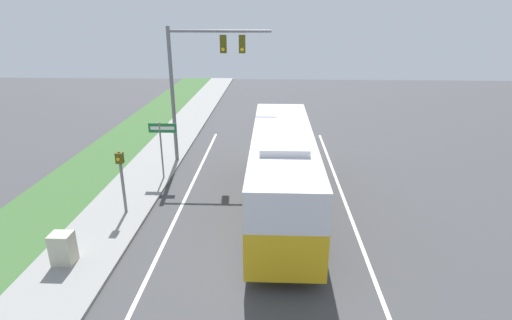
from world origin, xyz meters
TOP-DOWN VIEW (x-y plane):
  - ground_plane at (0.00, 0.00)m, footprint 80.00×80.00m
  - sidewalk at (-6.20, 0.00)m, footprint 2.80×80.00m
  - lane_divider_near at (-3.60, 0.00)m, footprint 0.14×30.00m
  - lane_divider_far at (3.60, 0.00)m, footprint 0.14×30.00m
  - bus at (0.74, 3.82)m, footprint 2.63×11.34m
  - signal_gantry at (-3.57, 9.38)m, footprint 5.36×0.41m
  - pedestrian_signal at (-5.73, 2.99)m, footprint 0.28×0.34m
  - street_sign at (-5.07, 6.79)m, footprint 1.37×0.08m
  - utility_cabinet at (-6.50, -0.64)m, footprint 0.70×0.58m

SIDE VIEW (x-z plane):
  - ground_plane at x=0.00m, z-range 0.00..0.00m
  - lane_divider_near at x=-3.60m, z-range 0.00..0.01m
  - lane_divider_far at x=3.60m, z-range 0.00..0.01m
  - sidewalk at x=-6.20m, z-range 0.00..0.12m
  - utility_cabinet at x=-6.50m, z-range 0.12..1.20m
  - pedestrian_signal at x=-5.73m, z-range 0.52..3.26m
  - bus at x=0.74m, z-range 0.20..3.78m
  - street_sign at x=-5.07m, z-range 0.63..3.60m
  - signal_gantry at x=-3.57m, z-range 1.46..8.78m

